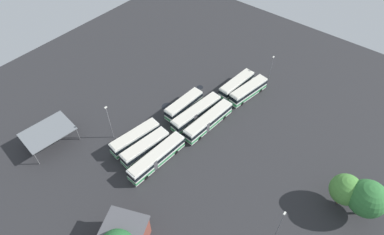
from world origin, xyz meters
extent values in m
plane|color=#28282B|center=(0.00, 0.00, 0.00)|extent=(106.07, 106.07, 0.00)
cube|color=silver|center=(-14.59, -1.80, 1.76)|extent=(13.64, 3.31, 2.91)
cube|color=beige|center=(-14.59, -1.80, 3.28)|extent=(13.09, 3.08, 0.14)
cube|color=black|center=(-14.59, -1.80, 2.22)|extent=(13.71, 3.35, 0.93)
cube|color=#2D8C4C|center=(-14.59, -1.80, 0.94)|extent=(13.71, 3.35, 0.58)
cube|color=black|center=(-7.83, -2.18, 2.32)|extent=(0.18, 2.09, 1.07)
cube|color=#47474C|center=(-16.07, -1.71, 1.76)|extent=(1.05, 2.65, 2.80)
cylinder|color=black|center=(-10.34, -0.86, 0.50)|extent=(1.02, 0.36, 1.00)
cylinder|color=black|center=(-10.47, -3.21, 0.50)|extent=(1.02, 0.36, 1.00)
cylinder|color=black|center=(-18.70, -0.39, 0.50)|extent=(1.02, 0.36, 1.00)
cylinder|color=black|center=(-18.84, -2.73, 0.50)|extent=(1.02, 0.36, 1.00)
cube|color=silver|center=(-14.26, 1.80, 1.76)|extent=(11.15, 3.91, 2.91)
cube|color=beige|center=(-14.26, 1.80, 3.28)|extent=(10.69, 3.66, 0.14)
cube|color=black|center=(-14.26, 1.80, 2.22)|extent=(11.21, 3.96, 0.93)
cube|color=#2D8C4C|center=(-14.26, 1.80, 0.94)|extent=(11.21, 3.96, 0.58)
cube|color=black|center=(-8.83, 1.11, 2.32)|extent=(0.32, 2.08, 1.07)
cylinder|color=black|center=(-10.75, 2.54, 0.50)|extent=(1.03, 0.42, 1.00)
cylinder|color=black|center=(-11.05, 0.21, 0.50)|extent=(1.03, 0.42, 1.00)
cylinder|color=black|center=(-17.47, 3.39, 0.50)|extent=(1.03, 0.42, 1.00)
cylinder|color=black|center=(-17.77, 1.06, 0.50)|extent=(1.03, 0.42, 1.00)
cube|color=silver|center=(-13.77, 5.28, 1.76)|extent=(11.44, 4.26, 2.91)
cube|color=beige|center=(-13.77, 5.28, 3.28)|extent=(10.97, 3.99, 0.14)
cube|color=black|center=(-13.77, 5.28, 2.22)|extent=(11.51, 4.31, 0.93)
cube|color=#2D8C4C|center=(-13.77, 5.28, 0.94)|extent=(11.51, 4.31, 0.58)
cube|color=black|center=(-8.23, 4.40, 2.32)|extent=(0.38, 2.08, 1.07)
cylinder|color=black|center=(-10.16, 5.90, 0.50)|extent=(1.03, 0.45, 1.00)
cylinder|color=black|center=(-10.53, 3.58, 0.50)|extent=(1.03, 0.45, 1.00)
cylinder|color=black|center=(-17.01, 6.97, 0.50)|extent=(1.03, 0.45, 1.00)
cylinder|color=black|center=(-17.38, 4.65, 0.50)|extent=(1.03, 0.45, 1.00)
cube|color=silver|center=(-0.10, -3.76, 1.76)|extent=(13.66, 3.48, 2.91)
cube|color=beige|center=(-0.10, -3.76, 3.28)|extent=(13.11, 3.24, 0.14)
cube|color=black|center=(-0.10, -3.76, 2.22)|extent=(13.73, 3.52, 0.93)
cube|color=#2D8C4C|center=(-0.10, -3.76, 0.94)|extent=(13.73, 3.52, 0.58)
cube|color=black|center=(6.66, -4.23, 2.32)|extent=(0.20, 2.09, 1.07)
cube|color=#47474C|center=(-1.58, -3.66, 1.76)|extent=(1.08, 2.66, 2.80)
cylinder|color=black|center=(4.17, -2.88, 0.50)|extent=(1.02, 0.37, 1.00)
cylinder|color=black|center=(4.00, -5.22, 0.50)|extent=(1.02, 0.37, 1.00)
cylinder|color=black|center=(-4.19, -2.30, 0.50)|extent=(1.02, 0.37, 1.00)
cylinder|color=black|center=(-4.36, -4.65, 0.50)|extent=(1.02, 0.37, 1.00)
cube|color=silver|center=(0.19, -0.14, 1.76)|extent=(13.71, 3.98, 2.91)
cube|color=beige|center=(0.19, -0.14, 3.28)|extent=(13.15, 3.72, 0.14)
cube|color=black|center=(0.19, -0.14, 2.22)|extent=(13.78, 4.03, 0.93)
cube|color=#2D8C4C|center=(0.19, -0.14, 0.94)|extent=(13.78, 4.03, 0.58)
cube|color=black|center=(6.92, -0.86, 2.32)|extent=(0.28, 2.09, 1.07)
cube|color=#47474C|center=(-1.29, 0.02, 1.76)|extent=(1.17, 2.68, 2.80)
cylinder|color=black|center=(4.48, 0.58, 0.50)|extent=(1.03, 0.40, 1.00)
cylinder|color=black|center=(4.23, -1.75, 0.50)|extent=(1.03, 0.40, 1.00)
cylinder|color=black|center=(-3.85, 1.48, 0.50)|extent=(1.03, 0.40, 1.00)
cylinder|color=black|center=(-4.10, -0.86, 0.50)|extent=(1.03, 0.40, 1.00)
cube|color=silver|center=(0.32, 3.71, 1.76)|extent=(10.47, 3.05, 2.91)
cube|color=beige|center=(0.32, 3.71, 3.28)|extent=(10.04, 2.83, 0.14)
cube|color=black|center=(0.32, 3.71, 2.22)|extent=(10.52, 3.09, 0.93)
cube|color=#2D8C4C|center=(0.32, 3.71, 0.94)|extent=(10.52, 3.09, 0.58)
cube|color=black|center=(5.50, 3.46, 2.32)|extent=(0.16, 2.09, 1.07)
cylinder|color=black|center=(3.58, 4.72, 0.50)|extent=(1.01, 0.35, 1.00)
cylinder|color=black|center=(3.47, 2.38, 0.50)|extent=(1.01, 0.35, 1.00)
cylinder|color=black|center=(-2.83, 5.04, 0.50)|extent=(1.01, 0.35, 1.00)
cylinder|color=black|center=(-2.94, 2.69, 0.50)|extent=(1.01, 0.35, 1.00)
cube|color=silver|center=(14.02, -5.21, 1.76)|extent=(11.25, 4.20, 2.91)
cube|color=beige|center=(14.02, -5.21, 3.28)|extent=(10.78, 3.93, 0.14)
cube|color=black|center=(14.02, -5.21, 2.22)|extent=(11.31, 4.25, 0.93)
cube|color=#2D8C4C|center=(14.02, -5.21, 0.94)|extent=(11.31, 4.25, 0.58)
cube|color=black|center=(19.46, -6.05, 2.32)|extent=(0.38, 2.08, 1.07)
cylinder|color=black|center=(17.57, -4.57, 0.50)|extent=(1.03, 0.45, 1.00)
cylinder|color=black|center=(17.21, -6.89, 0.50)|extent=(1.03, 0.45, 1.00)
cylinder|color=black|center=(10.84, -3.53, 0.50)|extent=(1.03, 0.45, 1.00)
cylinder|color=black|center=(10.48, -5.85, 0.50)|extent=(1.03, 0.45, 1.00)
cube|color=silver|center=(14.03, -1.79, 1.76)|extent=(10.90, 3.36, 2.91)
cube|color=beige|center=(14.03, -1.79, 3.28)|extent=(10.45, 3.12, 0.14)
cube|color=black|center=(14.03, -1.79, 2.22)|extent=(10.95, 3.40, 0.93)
cube|color=#2D8C4C|center=(14.03, -1.79, 0.94)|extent=(10.95, 3.40, 0.58)
cube|color=black|center=(19.39, -2.20, 2.32)|extent=(0.22, 2.09, 1.07)
cylinder|color=black|center=(17.44, -0.87, 0.50)|extent=(1.02, 0.37, 1.00)
cylinder|color=black|center=(17.26, -3.21, 0.50)|extent=(1.02, 0.37, 1.00)
cylinder|color=black|center=(10.80, -0.36, 0.50)|extent=(1.02, 0.37, 1.00)
cylinder|color=black|center=(10.62, -2.71, 0.50)|extent=(1.02, 0.37, 1.00)
cube|color=black|center=(-27.09, -7.91, 1.10)|extent=(0.78, 1.67, 2.20)
cube|color=slate|center=(-25.04, 19.49, 3.55)|extent=(10.76, 8.33, 0.20)
cylinder|color=#59595B|center=(-19.99, 22.25, 1.72)|extent=(0.20, 0.20, 3.45)
cylinder|color=#59595B|center=(-20.75, 15.66, 1.72)|extent=(0.20, 0.20, 3.45)
cylinder|color=#59595B|center=(-29.33, 23.32, 1.72)|extent=(0.20, 0.20, 3.45)
cylinder|color=#59595B|center=(-30.09, 16.73, 1.72)|extent=(0.20, 0.20, 3.45)
cylinder|color=slate|center=(-15.70, 10.36, 4.50)|extent=(0.16, 0.16, 9.01)
cube|color=silver|center=(-15.70, 10.36, 9.19)|extent=(0.56, 0.28, 0.20)
cylinder|color=slate|center=(-13.69, -28.19, 4.65)|extent=(0.16, 0.16, 9.29)
cube|color=silver|center=(-13.69, -28.19, 9.47)|extent=(0.56, 0.28, 0.20)
cylinder|color=slate|center=(22.51, -6.19, 3.60)|extent=(0.16, 0.16, 7.19)
cube|color=silver|center=(22.51, -6.19, 7.37)|extent=(0.56, 0.28, 0.20)
cylinder|color=brown|center=(0.08, -37.41, 1.24)|extent=(0.44, 0.44, 2.48)
sphere|color=#2D6B33|center=(0.08, -37.41, 5.30)|extent=(6.63, 6.63, 6.63)
cylinder|color=brown|center=(-0.04, -33.90, 1.15)|extent=(0.44, 0.44, 2.31)
sphere|color=#478438|center=(-0.04, -33.90, 4.70)|extent=(5.62, 5.62, 5.62)
cylinder|color=black|center=(-1.25, 7.58, 0.00)|extent=(2.76, 2.76, 0.01)
cylinder|color=black|center=(9.13, 5.85, 0.00)|extent=(1.64, 1.64, 0.01)
camera|label=1|loc=(-40.54, -32.09, 55.36)|focal=30.73mm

